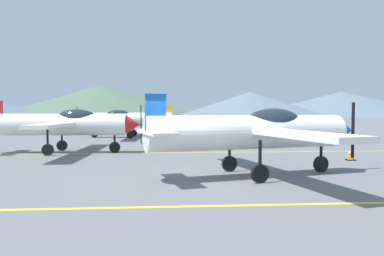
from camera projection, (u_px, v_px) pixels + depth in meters
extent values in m
plane|color=slate|center=(180.00, 181.00, 11.60)|extent=(400.00, 400.00, 0.00)
cube|color=yellow|center=(186.00, 207.00, 8.46)|extent=(80.00, 0.16, 0.01)
cube|color=yellow|center=(174.00, 153.00, 19.39)|extent=(80.00, 0.16, 0.01)
cylinder|color=white|center=(249.00, 132.00, 12.32)|extent=(7.05, 2.79, 1.13)
cone|color=blue|center=(344.00, 130.00, 13.52)|extent=(0.93, 1.11, 0.96)
cube|color=black|center=(353.00, 130.00, 13.65)|extent=(0.07, 0.13, 2.05)
ellipsoid|color=#1E2833|center=(274.00, 122.00, 12.59)|extent=(2.22, 1.40, 0.92)
cube|color=white|center=(260.00, 130.00, 12.44)|extent=(3.29, 9.04, 0.16)
cube|color=white|center=(156.00, 132.00, 11.32)|extent=(1.35, 2.76, 0.10)
cube|color=blue|center=(156.00, 114.00, 11.29)|extent=(0.66, 0.28, 1.23)
cylinder|color=black|center=(321.00, 150.00, 13.25)|extent=(0.10, 0.10, 1.03)
cylinder|color=black|center=(321.00, 164.00, 13.27)|extent=(0.59, 0.26, 0.57)
cylinder|color=black|center=(260.00, 157.00, 11.21)|extent=(0.10, 0.10, 1.03)
cylinder|color=black|center=(260.00, 174.00, 11.24)|extent=(0.59, 0.26, 0.57)
cylinder|color=black|center=(230.00, 149.00, 13.35)|extent=(0.10, 0.10, 1.03)
cylinder|color=black|center=(229.00, 164.00, 13.38)|extent=(0.59, 0.26, 0.57)
cylinder|color=white|center=(59.00, 125.00, 19.23)|extent=(7.01, 1.34, 1.13)
cone|color=red|center=(133.00, 124.00, 19.39)|extent=(0.75, 0.98, 0.96)
cube|color=black|center=(141.00, 124.00, 19.41)|extent=(0.04, 0.12, 2.05)
ellipsoid|color=#1E2833|center=(77.00, 118.00, 19.25)|extent=(2.08, 0.99, 0.92)
cube|color=white|center=(67.00, 124.00, 19.24)|extent=(1.40, 9.07, 0.16)
cylinder|color=black|center=(115.00, 137.00, 19.38)|extent=(0.10, 0.10, 1.03)
cylinder|color=black|center=(115.00, 147.00, 19.41)|extent=(0.58, 0.14, 0.57)
cylinder|color=black|center=(48.00, 139.00, 18.12)|extent=(0.10, 0.10, 1.03)
cylinder|color=black|center=(48.00, 150.00, 18.15)|extent=(0.58, 0.14, 0.57)
cylinder|color=black|center=(62.00, 136.00, 20.38)|extent=(0.10, 0.10, 1.03)
cylinder|color=black|center=(62.00, 146.00, 20.40)|extent=(0.58, 0.14, 0.57)
cylinder|color=white|center=(129.00, 120.00, 30.47)|extent=(7.02, 1.38, 1.13)
cone|color=#F2A519|center=(82.00, 120.00, 30.33)|extent=(0.75, 0.98, 0.96)
cube|color=black|center=(77.00, 120.00, 30.31)|extent=(0.05, 0.12, 2.05)
ellipsoid|color=#1E2833|center=(118.00, 115.00, 30.42)|extent=(2.08, 1.00, 0.92)
cube|color=white|center=(124.00, 119.00, 30.46)|extent=(1.45, 9.07, 0.16)
cube|color=white|center=(168.00, 119.00, 30.59)|extent=(0.81, 2.69, 0.10)
cube|color=#F2A519|center=(168.00, 112.00, 30.56)|extent=(0.65, 0.15, 1.23)
cylinder|color=black|center=(94.00, 128.00, 30.40)|extent=(0.10, 0.10, 1.03)
cylinder|color=black|center=(94.00, 134.00, 30.42)|extent=(0.58, 0.14, 0.57)
cylinder|color=black|center=(134.00, 127.00, 31.64)|extent=(0.10, 0.10, 1.03)
cylinder|color=black|center=(134.00, 133.00, 31.66)|extent=(0.58, 0.14, 0.57)
cylinder|color=black|center=(130.00, 128.00, 29.39)|extent=(0.10, 0.10, 1.03)
cylinder|color=black|center=(130.00, 135.00, 29.41)|extent=(0.58, 0.14, 0.57)
cube|color=black|center=(299.00, 126.00, 37.40)|extent=(3.21, 4.66, 0.75)
cube|color=black|center=(299.00, 119.00, 37.51)|extent=(2.33, 2.81, 0.55)
cylinder|color=black|center=(289.00, 130.00, 36.31)|extent=(0.43, 0.68, 0.64)
cylinder|color=black|center=(308.00, 130.00, 35.80)|extent=(0.43, 0.68, 0.64)
cylinder|color=black|center=(290.00, 129.00, 39.03)|extent=(0.43, 0.68, 0.64)
cylinder|color=black|center=(308.00, 129.00, 38.52)|extent=(0.43, 0.68, 0.64)
cube|color=black|center=(351.00, 160.00, 16.44)|extent=(0.36, 0.36, 0.04)
cone|color=orange|center=(351.00, 153.00, 16.43)|extent=(0.29, 0.29, 0.55)
cylinder|color=white|center=(351.00, 153.00, 16.43)|extent=(0.20, 0.20, 0.08)
cone|color=#4C6651|center=(102.00, 101.00, 154.64)|extent=(83.74, 83.74, 12.94)
cone|color=slate|center=(250.00, 104.00, 126.51)|extent=(53.57, 53.57, 8.79)
cone|color=slate|center=(341.00, 104.00, 164.14)|extent=(84.94, 84.94, 10.75)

